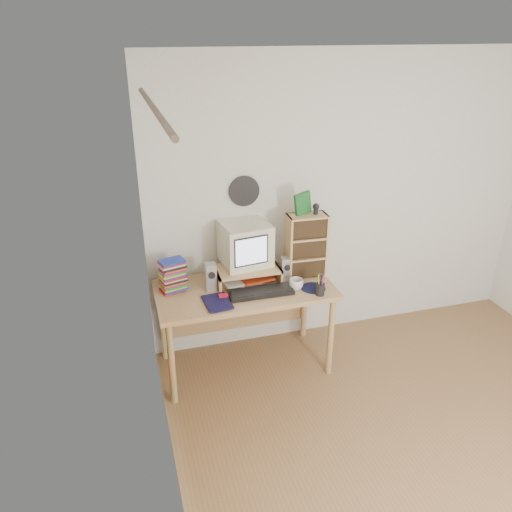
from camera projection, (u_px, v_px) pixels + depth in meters
floor at (448, 461)px, 3.32m from camera, size 3.50×3.50×0.00m
back_wall at (347, 201)px, 4.32m from camera, size 3.50×0.00×3.50m
left_wall at (172, 348)px, 2.35m from camera, size 0.00×3.50×3.50m
curtain at (169, 314)px, 2.82m from camera, size 0.00×2.20×2.20m
wall_disc at (244, 191)px, 3.99m from camera, size 0.25×0.02×0.25m
desk at (243, 299)px, 4.06m from camera, size 1.40×0.70×0.75m
monitor_riser at (247, 271)px, 4.01m from camera, size 0.52×0.30×0.12m
crt_monitor at (247, 246)px, 3.97m from camera, size 0.41×0.41×0.34m
speaker_left at (211, 277)px, 3.88m from camera, size 0.08×0.08×0.22m
speaker_right at (286, 269)px, 4.03m from camera, size 0.08×0.08×0.20m
keyboard at (261, 292)px, 3.84m from camera, size 0.50×0.17×0.03m
dvd_stack at (173, 276)px, 3.85m from camera, size 0.21×0.17×0.26m
cd_rack at (306, 246)px, 4.04m from camera, size 0.33×0.18×0.53m
mug at (296, 284)px, 3.90m from camera, size 0.13×0.13×0.09m
diary at (205, 303)px, 3.68m from camera, size 0.24×0.19×0.05m
mousepad at (313, 288)px, 3.93m from camera, size 0.20×0.20×0.00m
pen_cup at (320, 287)px, 3.81m from camera, size 0.07×0.07×0.14m
papers at (246, 279)px, 4.03m from camera, size 0.32×0.26×0.04m
red_box at (223, 297)px, 3.78m from camera, size 0.07×0.05×0.04m
game_box at (303, 204)px, 3.89m from camera, size 0.14×0.07×0.18m
webcam at (316, 209)px, 3.92m from camera, size 0.06×0.06×0.09m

